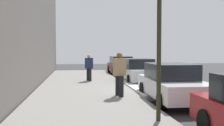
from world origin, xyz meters
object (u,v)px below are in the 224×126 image
object	(u,v)px
parked_car_maroon	(121,65)
traffic_light_pole	(159,16)
parked_car_white	(172,83)
pedestrian_tan_coat	(119,73)
parked_car_silver	(138,71)
pedestrian_navy_coat	(89,67)

from	to	relation	value
parked_car_maroon	traffic_light_pole	distance (m)	15.43
parked_car_white	pedestrian_tan_coat	world-z (taller)	pedestrian_tan_coat
parked_car_maroon	traffic_light_pole	bearing A→B (deg)	-5.81
parked_car_silver	pedestrian_tan_coat	distance (m)	5.88
parked_car_silver	traffic_light_pole	world-z (taller)	traffic_light_pole
parked_car_silver	pedestrian_navy_coat	bearing A→B (deg)	-91.97
parked_car_maroon	pedestrian_navy_coat	size ratio (longest dim) A/B	2.72
parked_car_maroon	parked_car_silver	bearing A→B (deg)	1.19
parked_car_maroon	pedestrian_navy_coat	bearing A→B (deg)	-27.39
pedestrian_tan_coat	traffic_light_pole	world-z (taller)	traffic_light_pole
parked_car_maroon	pedestrian_navy_coat	distance (m)	6.43
parked_car_maroon	parked_car_white	distance (m)	12.04
pedestrian_tan_coat	pedestrian_navy_coat	bearing A→B (deg)	-170.02
parked_car_maroon	traffic_light_pole	xyz separation A→B (m)	(15.20, -1.55, 2.19)
pedestrian_navy_coat	pedestrian_tan_coat	world-z (taller)	pedestrian_tan_coat
parked_car_maroon	pedestrian_tan_coat	bearing A→B (deg)	-9.91
parked_car_silver	parked_car_white	size ratio (longest dim) A/B	0.98
parked_car_maroon	pedestrian_tan_coat	world-z (taller)	pedestrian_tan_coat
pedestrian_tan_coat	traffic_light_pole	bearing A→B (deg)	6.23
parked_car_maroon	parked_car_silver	world-z (taller)	same
parked_car_silver	pedestrian_tan_coat	size ratio (longest dim) A/B	2.40
parked_car_maroon	traffic_light_pole	size ratio (longest dim) A/B	1.07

